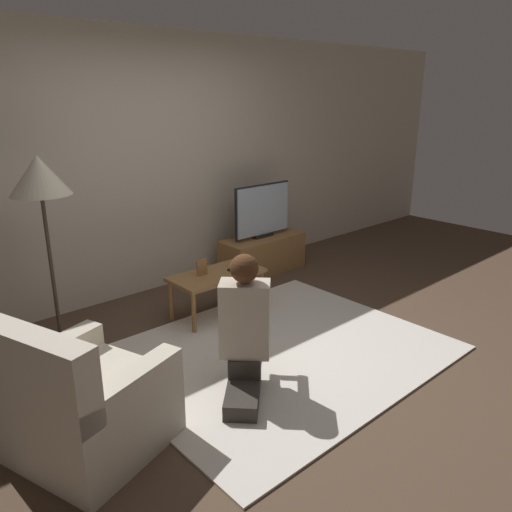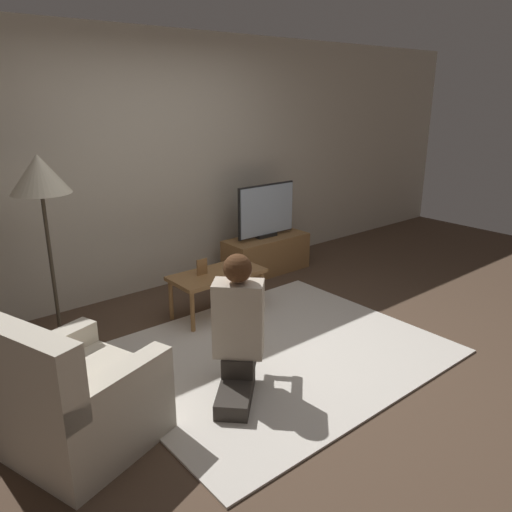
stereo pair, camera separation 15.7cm
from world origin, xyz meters
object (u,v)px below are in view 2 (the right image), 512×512
(armchair, at_px, (74,402))
(person_kneeling, at_px, (238,325))
(tv, at_px, (266,211))
(coffee_table, at_px, (217,278))
(floor_lamp, at_px, (40,183))

(armchair, height_order, person_kneeling, person_kneeling)
(tv, height_order, person_kneeling, tv)
(coffee_table, bearing_deg, tv, 28.14)
(tv, distance_m, coffee_table, 1.33)
(floor_lamp, bearing_deg, tv, 6.12)
(floor_lamp, xyz_separation_m, person_kneeling, (0.74, -1.45, -0.86))
(floor_lamp, height_order, person_kneeling, floor_lamp)
(floor_lamp, bearing_deg, person_kneeling, -63.06)
(tv, relative_size, person_kneeling, 0.80)
(coffee_table, distance_m, floor_lamp, 1.71)
(tv, relative_size, armchair, 0.79)
(floor_lamp, height_order, armchair, floor_lamp)
(coffee_table, height_order, armchair, armchair)
(floor_lamp, bearing_deg, coffee_table, -13.88)
(tv, distance_m, armchair, 3.28)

